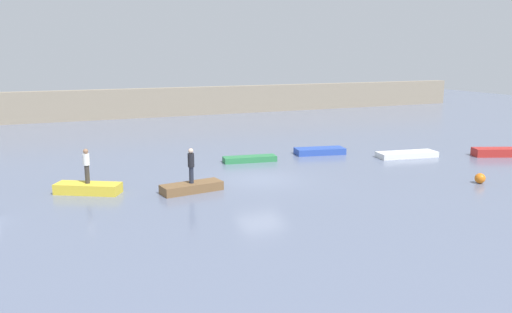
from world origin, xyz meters
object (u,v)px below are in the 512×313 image
at_px(rowboat_red, 501,152).
at_px(person_white_shirt, 86,164).
at_px(rowboat_green, 250,159).
at_px(rowboat_blue, 320,151).
at_px(rowboat_brown, 192,187).
at_px(rowboat_white, 407,154).
at_px(person_dark_shirt, 191,164).
at_px(rowboat_yellow, 88,188).
at_px(mooring_buoy, 480,178).

bearing_deg(rowboat_red, person_white_shirt, -161.23).
distance_m(rowboat_green, rowboat_blue, 5.30).
distance_m(rowboat_brown, rowboat_white, 15.56).
relative_size(rowboat_white, person_dark_shirt, 2.29).
distance_m(rowboat_green, rowboat_white, 10.37).
xyz_separation_m(rowboat_green, person_white_shirt, (-10.05, -3.67, 1.28)).
height_order(rowboat_yellow, rowboat_brown, rowboat_yellow).
height_order(rowboat_brown, rowboat_red, rowboat_red).
bearing_deg(rowboat_green, rowboat_brown, -126.74).
relative_size(rowboat_brown, mooring_buoy, 5.61).
xyz_separation_m(rowboat_green, rowboat_white, (9.99, -2.77, 0.00)).
xyz_separation_m(rowboat_blue, mooring_buoy, (3.67, -10.19, 0.06)).
bearing_deg(rowboat_brown, person_dark_shirt, -97.83).
distance_m(rowboat_brown, person_dark_shirt, 1.19).
xyz_separation_m(rowboat_yellow, rowboat_green, (10.05, 3.67, -0.08)).
height_order(rowboat_brown, rowboat_blue, rowboat_brown).
distance_m(person_dark_shirt, mooring_buoy, 15.01).
distance_m(rowboat_blue, mooring_buoy, 10.83).
bearing_deg(person_white_shirt, person_dark_shirt, -20.05).
relative_size(person_white_shirt, person_dark_shirt, 0.98).
bearing_deg(rowboat_yellow, person_dark_shirt, 10.04).
distance_m(rowboat_yellow, person_white_shirt, 1.20).
bearing_deg(rowboat_blue, rowboat_green, -164.67).
height_order(rowboat_blue, rowboat_red, rowboat_red).
bearing_deg(person_white_shirt, rowboat_yellow, 90.00).
relative_size(rowboat_blue, mooring_buoy, 6.14).
height_order(person_dark_shirt, mooring_buoy, person_dark_shirt).
xyz_separation_m(rowboat_red, person_dark_shirt, (-21.28, -0.42, 1.14)).
height_order(rowboat_yellow, rowboat_green, rowboat_yellow).
bearing_deg(rowboat_white, rowboat_yellow, -169.03).
height_order(rowboat_white, person_white_shirt, person_white_shirt).
bearing_deg(rowboat_white, person_white_shirt, -169.03).
bearing_deg(mooring_buoy, rowboat_brown, 162.89).
bearing_deg(rowboat_brown, person_white_shirt, 152.12).
xyz_separation_m(rowboat_white, rowboat_red, (5.94, -2.20, 0.09)).
distance_m(rowboat_brown, rowboat_red, 21.28).
height_order(rowboat_green, mooring_buoy, mooring_buoy).
relative_size(rowboat_blue, rowboat_red, 0.92).
relative_size(rowboat_green, person_dark_shirt, 1.92).
bearing_deg(rowboat_brown, mooring_buoy, -24.94).
bearing_deg(rowboat_yellow, rowboat_white, 32.66).
relative_size(rowboat_yellow, person_white_shirt, 1.84).
bearing_deg(person_white_shirt, rowboat_white, 2.57).
height_order(rowboat_blue, rowboat_white, rowboat_blue).
bearing_deg(person_white_shirt, rowboat_green, 20.08).
bearing_deg(rowboat_white, rowboat_blue, 154.40).
xyz_separation_m(rowboat_brown, rowboat_blue, (10.64, 5.79, -0.01)).
height_order(rowboat_green, rowboat_blue, rowboat_blue).
distance_m(person_white_shirt, person_dark_shirt, 5.00).
relative_size(rowboat_red, mooring_buoy, 6.68).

